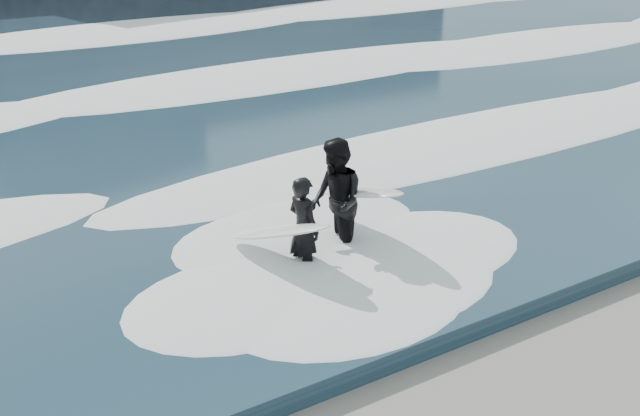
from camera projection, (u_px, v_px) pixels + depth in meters
The scene contains 4 objects.
foam_near at pixel (175, 193), 13.99m from camera, with size 60.00×3.20×0.20m, color white.
foam_mid at pixel (57, 104), 19.40m from camera, with size 60.00×4.00×0.24m, color white.
surfer_left at pixel (297, 229), 11.55m from camera, with size 1.14×2.11×1.59m.
surfer_right at pixel (338, 201), 12.09m from camera, with size 1.23×2.17×1.95m.
Camera 1 is at (-4.99, -3.30, 5.51)m, focal length 45.00 mm.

